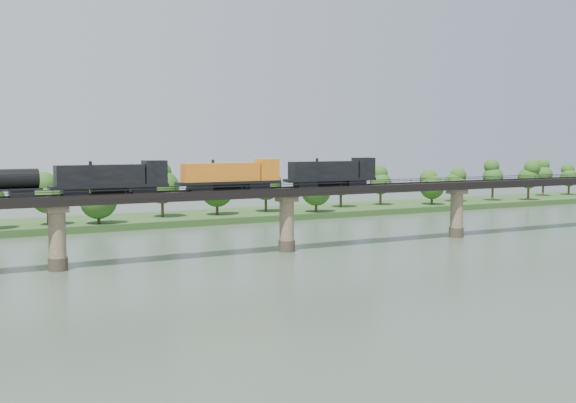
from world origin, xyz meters
TOP-DOWN VIEW (x-y plane):
  - ground at (0.00, 0.00)m, footprint 400.00×400.00m
  - far_bank at (0.00, 85.00)m, footprint 300.00×24.00m
  - bridge at (0.00, 30.00)m, footprint 236.00×30.00m
  - bridge_superstructure at (0.00, 30.00)m, footprint 220.00×4.90m
  - far_treeline at (-8.21, 80.52)m, footprint 289.06×17.54m
  - freight_train at (-17.95, 30.00)m, footprint 75.26×2.93m

SIDE VIEW (x-z plane):
  - ground at x=0.00m, z-range 0.00..0.00m
  - far_bank at x=0.00m, z-range 0.00..1.60m
  - bridge at x=0.00m, z-range -0.29..11.21m
  - far_treeline at x=-8.21m, z-range 2.03..15.63m
  - bridge_superstructure at x=0.00m, z-range 11.42..12.17m
  - freight_train at x=-17.95m, z-range 11.38..16.56m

